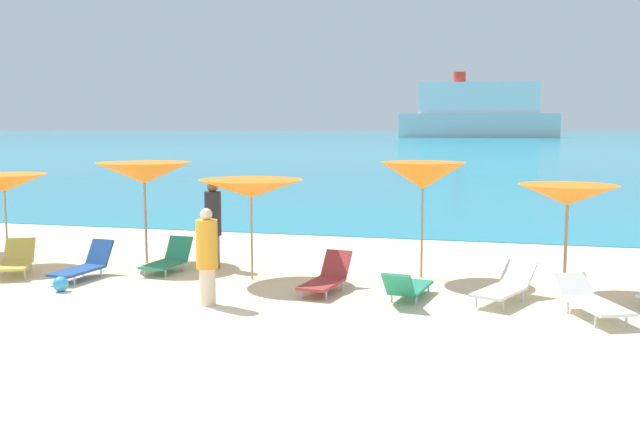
# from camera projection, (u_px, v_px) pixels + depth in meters

# --- Properties ---
(ground_plane) EXTENTS (50.00, 100.00, 0.30)m
(ground_plane) POSITION_uv_depth(u_px,v_px,m) (290.00, 236.00, 21.16)
(ground_plane) COLOR beige
(ocean_water) EXTENTS (650.00, 440.00, 0.02)m
(ocean_water) POSITION_uv_depth(u_px,v_px,m) (489.00, 136.00, 231.74)
(ocean_water) COLOR teal
(ocean_water) RESTS_ON ground_plane
(umbrella_2) EXTENTS (2.03, 2.03, 2.02)m
(umbrella_2) POSITION_uv_depth(u_px,v_px,m) (4.00, 183.00, 15.78)
(umbrella_2) COLOR #9E7F59
(umbrella_2) RESTS_ON ground_plane
(umbrella_3) EXTENTS (2.26, 2.26, 2.27)m
(umbrella_3) POSITION_uv_depth(u_px,v_px,m) (144.00, 173.00, 15.96)
(umbrella_3) COLOR #9E7F59
(umbrella_3) RESTS_ON ground_plane
(umbrella_4) EXTENTS (2.20, 2.20, 2.02)m
(umbrella_4) POSITION_uv_depth(u_px,v_px,m) (251.00, 189.00, 14.23)
(umbrella_4) COLOR #9E7F59
(umbrella_4) RESTS_ON ground_plane
(umbrella_5) EXTENTS (1.78, 1.78, 2.35)m
(umbrella_5) POSITION_uv_depth(u_px,v_px,m) (423.00, 176.00, 14.38)
(umbrella_5) COLOR #9E7F59
(umbrella_5) RESTS_ON ground_plane
(umbrella_6) EXTENTS (1.95, 1.95, 2.00)m
(umbrella_6) POSITION_uv_depth(u_px,v_px,m) (568.00, 195.00, 13.12)
(umbrella_6) COLOR #9E7F59
(umbrella_6) RESTS_ON ground_plane
(lounge_chair_0) EXTENTS (0.65, 1.55, 0.71)m
(lounge_chair_0) POSITION_uv_depth(u_px,v_px,m) (84.00, 265.00, 14.49)
(lounge_chair_0) COLOR #1E478C
(lounge_chair_0) RESTS_ON ground_plane
(lounge_chair_3) EXTENTS (0.65, 1.37, 0.69)m
(lounge_chair_3) POSITION_uv_depth(u_px,v_px,m) (169.00, 259.00, 15.16)
(lounge_chair_3) COLOR #268C66
(lounge_chair_3) RESTS_ON ground_plane
(lounge_chair_4) EXTENTS (0.73, 1.70, 0.63)m
(lounge_chair_4) POSITION_uv_depth(u_px,v_px,m) (407.00, 287.00, 12.65)
(lounge_chair_4) COLOR #268C66
(lounge_chair_4) RESTS_ON ground_plane
(lounge_chair_5) EXTENTS (1.16, 1.75, 0.62)m
(lounge_chair_5) POSITION_uv_depth(u_px,v_px,m) (505.00, 286.00, 12.56)
(lounge_chair_5) COLOR white
(lounge_chair_5) RESTS_ON ground_plane
(lounge_chair_6) EXTENTS (1.22, 1.59, 0.67)m
(lounge_chair_6) POSITION_uv_depth(u_px,v_px,m) (16.00, 260.00, 14.88)
(lounge_chair_6) COLOR #D8BF4C
(lounge_chair_6) RESTS_ON ground_plane
(lounge_chair_8) EXTENTS (1.16, 1.72, 0.58)m
(lounge_chair_8) POSITION_uv_depth(u_px,v_px,m) (591.00, 300.00, 11.53)
(lounge_chair_8) COLOR white
(lounge_chair_8) RESTS_ON ground_plane
(lounge_chair_10) EXTENTS (0.73, 1.57, 0.69)m
(lounge_chair_10) POSITION_uv_depth(u_px,v_px,m) (327.00, 277.00, 13.32)
(lounge_chair_10) COLOR #A53333
(lounge_chair_10) RESTS_ON ground_plane
(beachgoer_1) EXTENTS (0.37, 0.37, 1.68)m
(beachgoer_1) POSITION_uv_depth(u_px,v_px,m) (207.00, 255.00, 12.25)
(beachgoer_1) COLOR beige
(beachgoer_1) RESTS_ON ground_plane
(beachgoer_2) EXTENTS (0.36, 0.36, 1.90)m
(beachgoer_2) POSITION_uv_depth(u_px,v_px,m) (213.00, 222.00, 15.45)
(beachgoer_2) COLOR brown
(beachgoer_2) RESTS_ON ground_plane
(beach_ball) EXTENTS (0.29, 0.29, 0.29)m
(beach_ball) POSITION_uv_depth(u_px,v_px,m) (61.00, 284.00, 13.35)
(beach_ball) COLOR #3399D8
(beach_ball) RESTS_ON ground_plane
(cruise_ship) EXTENTS (44.18, 10.30, 18.47)m
(cruise_ship) POSITION_uv_depth(u_px,v_px,m) (478.00, 113.00, 203.55)
(cruise_ship) COLOR silver
(cruise_ship) RESTS_ON ocean_water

